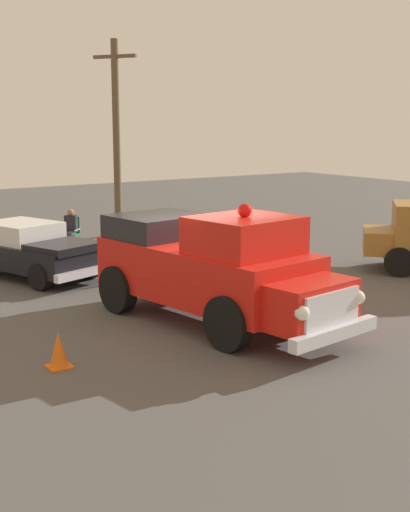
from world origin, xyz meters
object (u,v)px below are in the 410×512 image
at_px(lawn_chair_spare, 9,233).
at_px(traffic_cone, 59,350).
at_px(classic_hot_rod, 30,250).
at_px(lawn_chair_by_car, 171,256).
at_px(utility_pole, 116,136).
at_px(spectator_seated, 70,227).
at_px(lawn_chair_near_truck, 72,230).
at_px(vintage_fire_truck, 213,267).

height_order(lawn_chair_spare, traffic_cone, lawn_chair_spare).
relative_size(classic_hot_rod, lawn_chair_spare, 4.63).
bearing_deg(lawn_chair_by_car, utility_pole, -16.22).
height_order(lawn_chair_spare, spectator_seated, spectator_seated).
bearing_deg(classic_hot_rod, lawn_chair_by_car, -125.94).
bearing_deg(classic_hot_rod, utility_pole, -47.13).
distance_m(lawn_chair_near_truck, lawn_chair_spare, 2.00).
height_order(lawn_chair_by_car, utility_pole, utility_pole).
relative_size(utility_pole, traffic_cone, 10.90).
xyz_separation_m(lawn_chair_near_truck, traffic_cone, (-10.47, 4.82, -0.28)).
bearing_deg(lawn_chair_by_car, spectator_seated, 4.70).
distance_m(vintage_fire_truck, spectator_seated, 9.70).
xyz_separation_m(lawn_chair_near_truck, utility_pole, (1.28, -2.39, 3.01)).
xyz_separation_m(classic_hot_rod, lawn_chair_by_car, (-2.22, -3.07, -0.16)).
bearing_deg(spectator_seated, lawn_chair_near_truck, -45.90).
relative_size(classic_hot_rod, traffic_cone, 7.43).
bearing_deg(spectator_seated, lawn_chair_by_car, -175.30).
relative_size(vintage_fire_truck, lawn_chair_spare, 6.07).
bearing_deg(vintage_fire_truck, lawn_chair_by_car, -19.82).
xyz_separation_m(lawn_chair_spare, utility_pole, (0.78, -4.32, 3.01)).
relative_size(lawn_chair_by_car, utility_pole, 0.15).
bearing_deg(traffic_cone, lawn_chair_spare, -14.73).
distance_m(lawn_chair_near_truck, spectator_seated, 0.17).
bearing_deg(spectator_seated, lawn_chair_spare, 72.02).
relative_size(lawn_chair_near_truck, spectator_seated, 0.79).
distance_m(lawn_chair_near_truck, lawn_chair_by_car, 5.68).
bearing_deg(lawn_chair_near_truck, lawn_chair_spare, 75.35).
xyz_separation_m(vintage_fire_truck, traffic_cone, (-0.74, 3.71, -0.89)).
distance_m(classic_hot_rod, lawn_chair_by_car, 3.79).
bearing_deg(spectator_seated, traffic_cone, 155.54).
xyz_separation_m(vintage_fire_truck, spectator_seated, (9.64, -1.01, -0.50)).
bearing_deg(utility_pole, lawn_chair_near_truck, 118.30).
bearing_deg(traffic_cone, vintage_fire_truck, -78.72).
height_order(vintage_fire_truck, utility_pole, utility_pole).
relative_size(classic_hot_rod, utility_pole, 0.68).
bearing_deg(utility_pole, traffic_cone, 148.51).
height_order(vintage_fire_truck, traffic_cone, vintage_fire_truck).
relative_size(vintage_fire_truck, traffic_cone, 9.74).
distance_m(classic_hot_rod, lawn_chair_spare, 4.02).
relative_size(vintage_fire_truck, spectator_seated, 4.80).
distance_m(vintage_fire_truck, lawn_chair_spare, 10.29).
bearing_deg(classic_hot_rod, vintage_fire_truck, -165.70).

